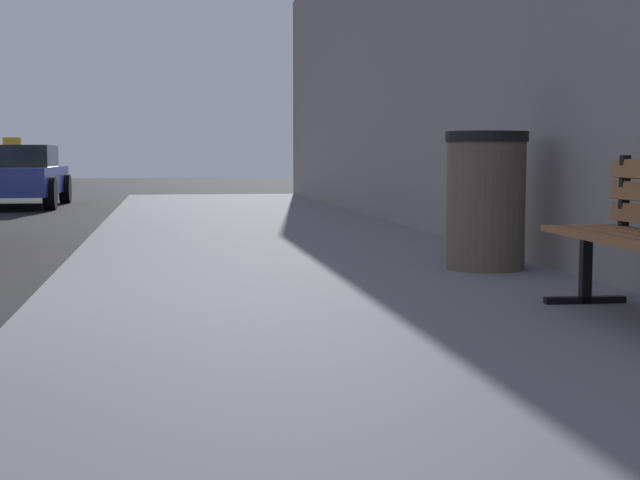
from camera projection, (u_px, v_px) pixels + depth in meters
sidewalk at (347, 305)px, 5.93m from camera, size 4.00×32.00×0.15m
trash_bin at (486, 200)px, 7.18m from camera, size 0.64×0.64×1.08m
car_blue at (12, 175)px, 18.92m from camera, size 2.07×4.24×1.43m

